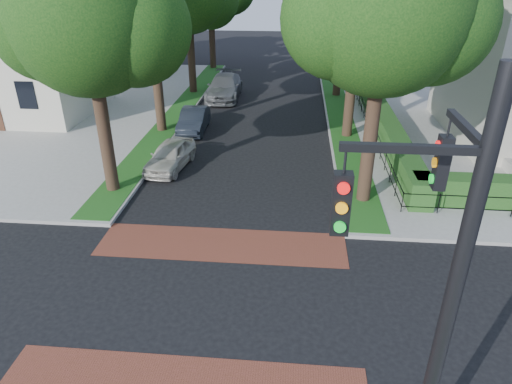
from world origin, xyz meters
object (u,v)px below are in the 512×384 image
at_px(traffic_signal, 439,276).
at_px(parked_car_rear, 224,87).
at_px(parked_car_front, 170,155).
at_px(parked_car_middle, 194,120).

xyz_separation_m(traffic_signal, parked_car_rear, (-7.78, 27.35, -3.87)).
distance_m(parked_car_front, parked_car_rear, 13.15).
height_order(parked_car_front, parked_car_middle, parked_car_middle).
xyz_separation_m(traffic_signal, parked_car_middle, (-8.49, 19.76, -4.02)).
height_order(traffic_signal, parked_car_middle, traffic_signal).
distance_m(traffic_signal, parked_car_middle, 21.88).
height_order(parked_car_middle, parked_car_rear, parked_car_rear).
height_order(traffic_signal, parked_car_front, traffic_signal).
relative_size(parked_car_front, parked_car_middle, 0.95).
bearing_deg(parked_car_rear, parked_car_middle, -96.02).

